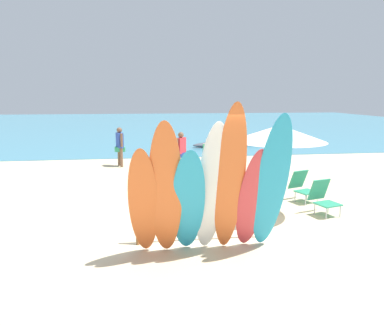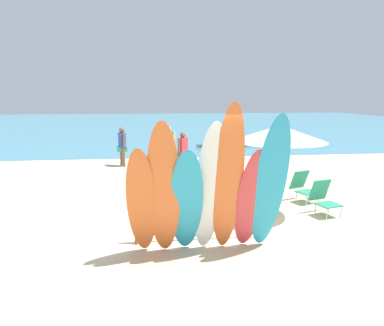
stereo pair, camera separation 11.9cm
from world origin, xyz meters
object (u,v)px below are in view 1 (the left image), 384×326
Objects in this scene: surfboard_red_5 at (252,200)px; beachgoer_strolling at (220,144)px; surfboard_orange_4 at (230,181)px; beachgoer_by_water at (166,142)px; surfboard_orange_0 at (143,203)px; beach_umbrella at (279,133)px; surfboard_rack at (203,215)px; beachgoer_midbeach at (120,144)px; surfboard_white_3 at (211,189)px; surfboard_teal_2 at (188,203)px; surfboard_orange_1 at (166,191)px; beach_chair_red at (323,196)px; beachgoer_near_rack at (181,150)px; distant_boat at (229,144)px; surfboard_teal_6 at (271,185)px; beach_chair_blue at (302,185)px.

surfboard_red_5 reaches higher than beachgoer_strolling.
surfboard_orange_4 is 9.09m from beachgoer_by_water.
beach_umbrella is (3.07, 1.88, 0.94)m from surfboard_orange_0.
beachgoer_by_water is 0.72× the size of beach_umbrella.
surfboard_rack is at bearing 138.62° from surfboard_red_5.
beachgoer_midbeach is at bearing 100.29° from surfboard_orange_0.
beach_umbrella is at bearing 39.78° from surfboard_white_3.
beach_umbrella reaches higher than beachgoer_strolling.
surfboard_red_5 is at bearing 5.13° from surfboard_teal_2.
surfboard_orange_1 is at bearing -10.44° from surfboard_orange_0.
beachgoer_midbeach is 1.86× the size of beach_chair_red.
surfboard_red_5 is 6.96m from beachgoer_near_rack.
distant_boat is (4.74, 13.57, -0.85)m from surfboard_orange_0.
surfboard_teal_2 is 1.38× the size of beachgoer_midbeach.
distant_boat is (2.54, 13.68, -1.12)m from surfboard_teal_6.
surfboard_teal_6 is 7.14m from beachgoer_near_rack.
surfboard_red_5 is 0.76× the size of surfboard_teal_6.
surfboard_white_3 is at bearing -87.62° from surfboard_rack.
distant_boat is at bearing 76.51° from surfboard_orange_1.
beachgoer_by_water is (-0.16, 8.34, 0.36)m from surfboard_rack.
surfboard_orange_1 is 1.25× the size of surfboard_red_5.
beach_chair_blue is at bearing 37.48° from surfboard_rack.
distant_boat is (5.61, 5.02, -0.74)m from beachgoer_midbeach.
surfboard_red_5 is at bearing -1.13° from surfboard_white_3.
surfboard_red_5 is 2.48× the size of beach_chair_red.
surfboard_rack is at bearing -173.76° from beach_chair_red.
beachgoer_by_water is at bearing 90.43° from surfboard_orange_1.
beachgoer_near_rack is at bearing 83.26° from surfboard_orange_0.
surfboard_orange_0 is at bearing 177.72° from surfboard_red_5.
surfboard_orange_1 reaches higher than surfboard_white_3.
surfboard_teal_2 is 0.45m from surfboard_white_3.
beachgoer_midbeach is (-3.81, 0.98, -0.05)m from beachgoer_strolling.
beachgoer_by_water is at bearing -46.57° from beachgoer_strolling.
beachgoer_strolling is at bearing 87.03° from beach_chair_red.
surfboard_red_5 is (0.44, 0.12, -0.38)m from surfboard_orange_4.
surfboard_teal_2 reaches higher than distant_boat.
surfboard_orange_1 is 3.12× the size of beach_chair_blue.
beach_chair_blue is at bearing 58.87° from surfboard_teal_6.
surfboard_white_3 is (0.40, 0.00, 0.22)m from surfboard_teal_2.
surfboard_red_5 is 1.34× the size of beachgoer_by_water.
surfboard_red_5 is 2.39m from beach_umbrella.
surfboard_teal_2 reaches higher than beach_chair_blue.
surfboard_teal_6 reaches higher than beach_chair_red.
surfboard_teal_6 is at bearing 47.96° from beachgoer_near_rack.
beachgoer_strolling reaches higher than beachgoer_midbeach.
surfboard_white_3 is at bearing -104.74° from distant_boat.
surfboard_orange_1 is at bearing 70.01° from beachgoer_by_water.
surfboard_red_5 is 0.43m from surfboard_teal_6.
surfboard_white_3 is at bearing 3.00° from surfboard_teal_2.
surfboard_orange_1 is 3.09× the size of beach_chair_red.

